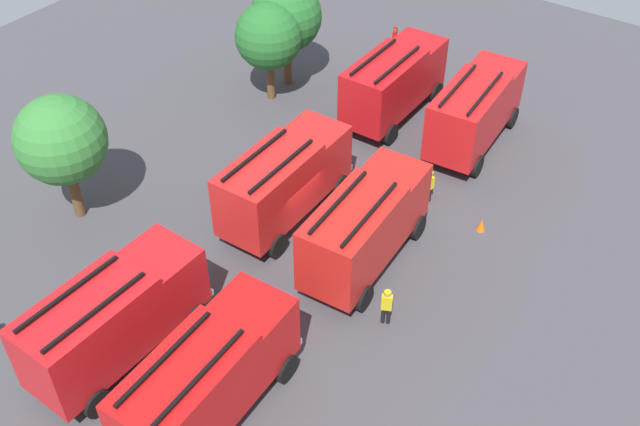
% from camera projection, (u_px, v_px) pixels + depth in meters
% --- Properties ---
extents(ground_plane, '(56.68, 56.68, 0.00)m').
position_uv_depth(ground_plane, '(320.00, 237.00, 32.94)').
color(ground_plane, '#423F44').
extents(fire_truck_0, '(7.31, 3.03, 3.88)m').
position_uv_depth(fire_truck_0, '(208.00, 377.00, 24.60)').
color(fire_truck_0, red).
rests_on(fire_truck_0, ground).
extents(fire_truck_1, '(7.35, 3.17, 3.88)m').
position_uv_depth(fire_truck_1, '(365.00, 224.00, 30.33)').
color(fire_truck_1, red).
rests_on(fire_truck_1, ground).
extents(fire_truck_2, '(7.37, 3.20, 3.88)m').
position_uv_depth(fire_truck_2, '(475.00, 109.00, 36.85)').
color(fire_truck_2, red).
rests_on(fire_truck_2, ground).
extents(fire_truck_3, '(7.24, 2.86, 3.88)m').
position_uv_depth(fire_truck_3, '(114.00, 316.00, 26.61)').
color(fire_truck_3, red).
rests_on(fire_truck_3, ground).
extents(fire_truck_4, '(7.25, 2.89, 3.88)m').
position_uv_depth(fire_truck_4, '(284.00, 179.00, 32.61)').
color(fire_truck_4, red).
rests_on(fire_truck_4, ground).
extents(fire_truck_5, '(7.24, 2.85, 3.88)m').
position_uv_depth(fire_truck_5, '(394.00, 81.00, 38.88)').
color(fire_truck_5, red).
rests_on(fire_truck_5, ground).
extents(firefighter_0, '(0.40, 0.48, 1.73)m').
position_uv_depth(firefighter_0, '(387.00, 305.00, 28.58)').
color(firefighter_0, black).
rests_on(firefighter_0, ground).
extents(firefighter_1, '(0.48, 0.37, 1.61)m').
position_uv_depth(firefighter_1, '(395.00, 38.00, 45.06)').
color(firefighter_1, black).
rests_on(firefighter_1, ground).
extents(firefighter_2, '(0.29, 0.45, 1.68)m').
position_uv_depth(firefighter_2, '(306.00, 132.00, 37.43)').
color(firefighter_2, black).
rests_on(firefighter_2, ground).
extents(firefighter_3, '(0.39, 0.48, 1.60)m').
position_uv_depth(firefighter_3, '(429.00, 184.00, 34.34)').
color(firefighter_3, black).
rests_on(firefighter_3, ground).
extents(tree_0, '(3.91, 3.91, 6.06)m').
position_uv_depth(tree_0, '(61.00, 140.00, 31.48)').
color(tree_0, brown).
rests_on(tree_0, ground).
extents(tree_1, '(3.57, 3.57, 5.53)m').
position_uv_depth(tree_1, '(268.00, 37.00, 39.24)').
color(tree_1, brown).
rests_on(tree_1, ground).
extents(tree_2, '(3.89, 3.89, 6.03)m').
position_uv_depth(tree_2, '(286.00, 16.00, 40.28)').
color(tree_2, brown).
rests_on(tree_2, ground).
extents(traffic_cone_0, '(0.48, 0.48, 0.68)m').
position_uv_depth(traffic_cone_0, '(209.00, 347.00, 27.84)').
color(traffic_cone_0, '#F2600C').
rests_on(traffic_cone_0, ground).
extents(traffic_cone_1, '(0.48, 0.48, 0.68)m').
position_uv_depth(traffic_cone_1, '(186.00, 349.00, 27.77)').
color(traffic_cone_1, '#F2600C').
rests_on(traffic_cone_1, ground).
extents(traffic_cone_2, '(0.41, 0.41, 0.58)m').
position_uv_depth(traffic_cone_2, '(481.00, 225.00, 33.12)').
color(traffic_cone_2, '#F2600C').
rests_on(traffic_cone_2, ground).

